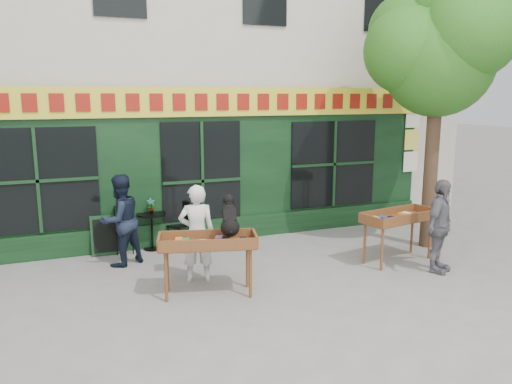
# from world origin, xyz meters

# --- Properties ---
(ground) EXTENTS (80.00, 80.00, 0.00)m
(ground) POSITION_xyz_m (0.00, 0.00, 0.00)
(ground) COLOR slate
(ground) RESTS_ON ground
(building) EXTENTS (14.00, 7.26, 10.00)m
(building) POSITION_xyz_m (0.00, 5.97, 4.97)
(building) COLOR beige
(building) RESTS_ON ground
(street_tree) EXTENTS (3.05, 2.90, 5.60)m
(street_tree) POSITION_xyz_m (4.34, 0.36, 4.11)
(street_tree) COLOR #382619
(street_tree) RESTS_ON ground
(book_cart_center) EXTENTS (1.61, 0.97, 0.99)m
(book_cart_center) POSITION_xyz_m (-0.72, -0.52, 0.82)
(book_cart_center) COLOR brown
(book_cart_center) RESTS_ON ground
(dog) EXTENTS (0.48, 0.67, 0.60)m
(dog) POSITION_xyz_m (-0.37, -0.57, 1.29)
(dog) COLOR black
(dog) RESTS_ON book_cart_center
(woman) EXTENTS (0.69, 0.54, 1.68)m
(woman) POSITION_xyz_m (-0.72, 0.13, 0.84)
(woman) COLOR silver
(woman) RESTS_ON ground
(book_cart_right) EXTENTS (1.59, 0.88, 0.99)m
(book_cart_right) POSITION_xyz_m (3.11, -0.29, 0.82)
(book_cart_right) COLOR brown
(book_cart_right) RESTS_ON ground
(man_right) EXTENTS (1.06, 0.86, 1.69)m
(man_right) POSITION_xyz_m (3.41, -1.04, 0.84)
(man_right) COLOR #5D5D62
(man_right) RESTS_ON ground
(bistro_table) EXTENTS (0.60, 0.60, 0.76)m
(bistro_table) POSITION_xyz_m (-1.12, 2.20, 0.54)
(bistro_table) COLOR black
(bistro_table) RESTS_ON ground
(bistro_chair_left) EXTENTS (0.41, 0.40, 0.95)m
(bistro_chair_left) POSITION_xyz_m (-1.76, 2.21, 0.56)
(bistro_chair_left) COLOR black
(bistro_chair_left) RESTS_ON ground
(bistro_chair_right) EXTENTS (0.51, 0.51, 0.95)m
(bistro_chair_right) POSITION_xyz_m (-0.50, 2.25, 0.56)
(bistro_chair_right) COLOR black
(bistro_chair_right) RESTS_ON ground
(potted_plant) EXTENTS (0.18, 0.13, 0.31)m
(potted_plant) POSITION_xyz_m (-1.12, 2.20, 0.92)
(potted_plant) COLOR gray
(potted_plant) RESTS_ON bistro_table
(man_left) EXTENTS (1.04, 0.96, 1.71)m
(man_left) POSITION_xyz_m (-1.82, 1.46, 0.86)
(man_left) COLOR black
(man_left) RESTS_ON ground
(chalkboard) EXTENTS (0.56, 0.20, 0.79)m
(chalkboard) POSITION_xyz_m (-2.04, 2.19, 0.40)
(chalkboard) COLOR black
(chalkboard) RESTS_ON ground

